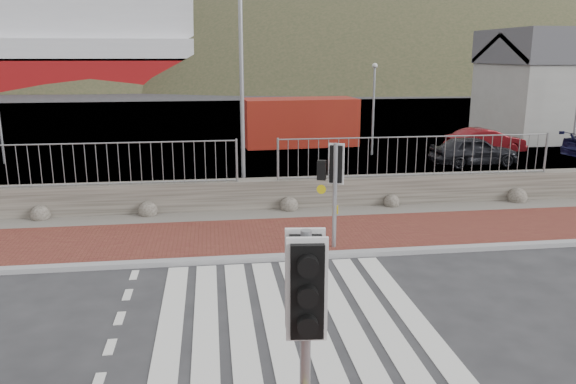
{
  "coord_description": "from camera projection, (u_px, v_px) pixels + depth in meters",
  "views": [
    {
      "loc": [
        -1.31,
        -8.82,
        4.5
      ],
      "look_at": [
        0.32,
        3.0,
        1.56
      ],
      "focal_mm": 35.0,
      "sensor_mm": 36.0,
      "label": 1
    }
  ],
  "objects": [
    {
      "name": "railing",
      "position": [
        257.0,
        150.0,
        16.18
      ],
      "size": [
        18.07,
        0.07,
        1.22
      ],
      "color": "gray",
      "rests_on": "stone_wall"
    },
    {
      "name": "stone_wall",
      "position": [
        257.0,
        194.0,
        16.65
      ],
      "size": [
        40.0,
        0.6,
        0.9
      ],
      "primitive_type": "cube",
      "color": "#48433B",
      "rests_on": "ground"
    },
    {
      "name": "traffic_signal_near",
      "position": [
        306.0,
        306.0,
        5.63
      ],
      "size": [
        0.43,
        0.28,
        2.84
      ],
      "rotation": [
        0.0,
        0.0,
        -0.1
      ],
      "color": "gray",
      "rests_on": "ground"
    },
    {
      "name": "sidewalk_far",
      "position": [
        267.0,
        237.0,
        14.06
      ],
      "size": [
        40.0,
        3.0,
        0.08
      ],
      "primitive_type": "cube",
      "color": "brown",
      "rests_on": "ground"
    },
    {
      "name": "hills_backdrop",
      "position": [
        259.0,
        212.0,
        100.69
      ],
      "size": [
        254.0,
        90.0,
        100.0
      ],
      "color": "#2E3520",
      "rests_on": "ground"
    },
    {
      "name": "shipping_container",
      "position": [
        299.0,
        122.0,
        28.29
      ],
      "size": [
        5.8,
        2.78,
        2.35
      ],
      "primitive_type": "cube",
      "rotation": [
        0.0,
        0.0,
        0.08
      ],
      "color": "maroon",
      "rests_on": "ground"
    },
    {
      "name": "streetlight",
      "position": [
        246.0,
        69.0,
        16.53
      ],
      "size": [
        1.53,
        0.24,
        7.22
      ],
      "rotation": [
        0.0,
        0.0,
        0.05
      ],
      "color": "gray",
      "rests_on": "ground"
    },
    {
      "name": "traffic_signal_far",
      "position": [
        334.0,
        174.0,
        12.84
      ],
      "size": [
        0.63,
        0.39,
        2.55
      ],
      "rotation": [
        0.0,
        0.0,
        2.77
      ],
      "color": "gray",
      "rests_on": "ground"
    },
    {
      "name": "ground",
      "position": [
        293.0,
        321.0,
        9.74
      ],
      "size": [
        220.0,
        220.0,
        0.0
      ],
      "primitive_type": "plane",
      "color": "#28282B",
      "rests_on": "ground"
    },
    {
      "name": "car_a",
      "position": [
        474.0,
        151.0,
        23.26
      ],
      "size": [
        3.66,
        1.65,
        1.22
      ],
      "primitive_type": "imported",
      "rotation": [
        0.0,
        0.0,
        1.63
      ],
      "color": "black",
      "rests_on": "ground"
    },
    {
      "name": "ferry",
      "position": [
        21.0,
        47.0,
        70.5
      ],
      "size": [
        50.0,
        16.0,
        20.0
      ],
      "color": "maroon",
      "rests_on": "ground"
    },
    {
      "name": "kerb_far",
      "position": [
        274.0,
        258.0,
        12.61
      ],
      "size": [
        40.0,
        0.25,
        0.12
      ],
      "primitive_type": "cube",
      "color": "gray",
      "rests_on": "ground"
    },
    {
      "name": "zebra_crossing",
      "position": [
        293.0,
        320.0,
        9.74
      ],
      "size": [
        4.62,
        5.6,
        0.01
      ],
      "color": "silver",
      "rests_on": "ground"
    },
    {
      "name": "quay",
      "position": [
        231.0,
        125.0,
        36.57
      ],
      "size": [
        120.0,
        40.0,
        0.5
      ],
      "primitive_type": "cube",
      "color": "#4C4C4F",
      "rests_on": "ground"
    },
    {
      "name": "gravel_strip",
      "position": [
        260.0,
        215.0,
        15.98
      ],
      "size": [
        40.0,
        1.5,
        0.06
      ],
      "primitive_type": "cube",
      "color": "#59544C",
      "rests_on": "ground"
    },
    {
      "name": "car_b",
      "position": [
        485.0,
        141.0,
        25.88
      ],
      "size": [
        3.69,
        1.55,
        1.19
      ],
      "primitive_type": "imported",
      "rotation": [
        0.0,
        0.0,
        1.65
      ],
      "color": "#5A0C11",
      "rests_on": "ground"
    },
    {
      "name": "water",
      "position": [
        220.0,
        91.0,
        70.24
      ],
      "size": [
        220.0,
        50.0,
        0.05
      ],
      "primitive_type": "cube",
      "color": "#3F4C54",
      "rests_on": "ground"
    }
  ]
}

